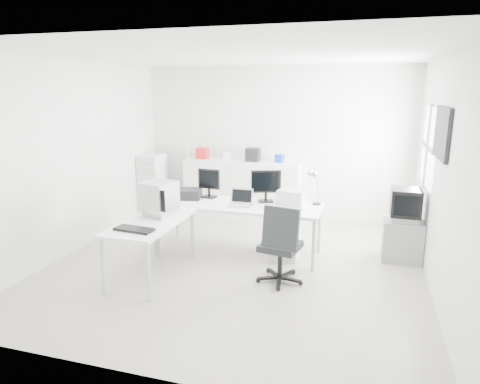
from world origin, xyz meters
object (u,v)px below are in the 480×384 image
(inkjet_printer, at_px, (187,194))
(laser_printer, at_px, (292,197))
(lcd_monitor_small, at_px, (209,183))
(sideboard, at_px, (242,189))
(lcd_monitor_large, at_px, (266,187))
(crt_monitor, at_px, (158,198))
(tv_cabinet, at_px, (402,241))
(filing_cabinet, at_px, (153,185))
(side_desk, at_px, (152,248))
(crt_tv, at_px, (405,205))
(main_desk, at_px, (239,228))
(office_chair, at_px, (280,242))
(laptop, at_px, (240,198))
(drawer_pedestal, at_px, (286,237))

(inkjet_printer, height_order, laser_printer, laser_printer)
(lcd_monitor_small, distance_m, sideboard, 1.59)
(lcd_monitor_large, distance_m, laser_printer, 0.42)
(laser_printer, distance_m, sideboard, 2.00)
(crt_monitor, height_order, tv_cabinet, crt_monitor)
(lcd_monitor_large, relative_size, laser_printer, 1.21)
(filing_cabinet, bearing_deg, crt_monitor, -60.37)
(side_desk, xyz_separation_m, laser_printer, (1.60, 1.32, 0.48))
(tv_cabinet, xyz_separation_m, crt_tv, (0.00, 0.00, 0.52))
(inkjet_printer, bearing_deg, tv_cabinet, -6.27)
(lcd_monitor_large, relative_size, filing_cabinet, 0.39)
(lcd_monitor_small, distance_m, laser_printer, 1.31)
(main_desk, bearing_deg, crt_monitor, -135.00)
(laser_printer, bearing_deg, office_chair, -79.77)
(crt_monitor, xyz_separation_m, tv_cabinet, (3.17, 1.22, -0.70))
(inkjet_printer, distance_m, laptop, 0.92)
(lcd_monitor_small, bearing_deg, filing_cabinet, 150.03)
(sideboard, bearing_deg, drawer_pedestal, -56.28)
(side_desk, xyz_separation_m, crt_monitor, (0.00, 0.25, 0.62))
(lcd_monitor_large, bearing_deg, main_desk, -163.56)
(lcd_monitor_large, height_order, crt_tv, lcd_monitor_large)
(lcd_monitor_large, distance_m, tv_cabinet, 2.09)
(side_desk, bearing_deg, lcd_monitor_small, 77.47)
(drawer_pedestal, height_order, laser_printer, laser_printer)
(laptop, distance_m, crt_tv, 2.32)
(lcd_monitor_large, distance_m, sideboard, 1.78)
(lcd_monitor_small, bearing_deg, office_chair, -30.84)
(laptop, xyz_separation_m, crt_tv, (2.27, 0.47, -0.05))
(crt_monitor, height_order, filing_cabinet, crt_monitor)
(tv_cabinet, height_order, filing_cabinet, filing_cabinet)
(crt_monitor, distance_m, office_chair, 1.71)
(laptop, bearing_deg, side_desk, -133.32)
(lcd_monitor_large, distance_m, office_chair, 1.23)
(sideboard, bearing_deg, lcd_monitor_large, -62.26)
(side_desk, distance_m, tv_cabinet, 3.50)
(lcd_monitor_large, bearing_deg, lcd_monitor_small, 160.91)
(lcd_monitor_large, xyz_separation_m, laser_printer, (0.40, -0.03, -0.12))
(main_desk, xyz_separation_m, drawer_pedestal, (0.70, 0.05, -0.08))
(main_desk, relative_size, filing_cabinet, 2.06)
(lcd_monitor_small, height_order, crt_monitor, crt_monitor)
(main_desk, distance_m, sideboard, 1.85)
(laser_printer, distance_m, crt_tv, 1.58)
(tv_cabinet, bearing_deg, main_desk, -170.86)
(side_desk, distance_m, lcd_monitor_large, 1.90)
(side_desk, xyz_separation_m, lcd_monitor_large, (1.20, 1.35, 0.61))
(main_desk, height_order, office_chair, office_chair)
(inkjet_printer, relative_size, crt_tv, 0.83)
(office_chair, bearing_deg, crt_tv, 47.91)
(lcd_monitor_large, relative_size, office_chair, 0.44)
(crt_tv, height_order, filing_cabinet, filing_cabinet)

